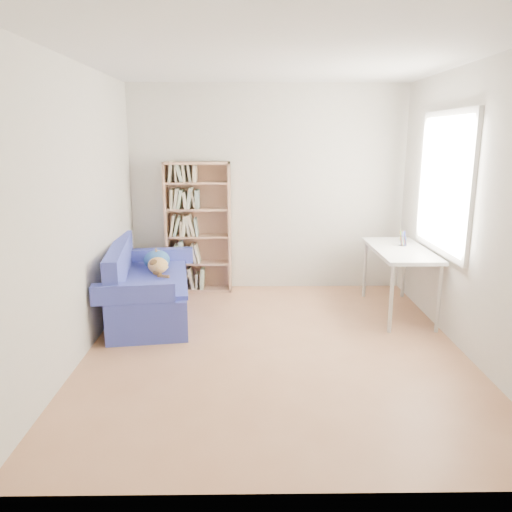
{
  "coord_description": "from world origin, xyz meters",
  "views": [
    {
      "loc": [
        -0.24,
        -4.41,
        1.95
      ],
      "look_at": [
        -0.17,
        0.19,
        0.85
      ],
      "focal_mm": 35.0,
      "sensor_mm": 36.0,
      "label": 1
    }
  ],
  "objects_px": {
    "bookshelf": "(199,232)",
    "sofa": "(147,289)",
    "pen_cup": "(403,240)",
    "desk": "(400,255)"
  },
  "relations": [
    {
      "from": "bookshelf",
      "to": "sofa",
      "type": "bearing_deg",
      "value": -117.28
    },
    {
      "from": "sofa",
      "to": "bookshelf",
      "type": "height_order",
      "value": "bookshelf"
    },
    {
      "from": "sofa",
      "to": "pen_cup",
      "type": "height_order",
      "value": "pen_cup"
    },
    {
      "from": "sofa",
      "to": "pen_cup",
      "type": "xyz_separation_m",
      "value": [
        2.88,
        0.2,
        0.5
      ]
    },
    {
      "from": "bookshelf",
      "to": "desk",
      "type": "height_order",
      "value": "bookshelf"
    },
    {
      "from": "bookshelf",
      "to": "desk",
      "type": "bearing_deg",
      "value": -21.28
    },
    {
      "from": "desk",
      "to": "pen_cup",
      "type": "bearing_deg",
      "value": 66.32
    },
    {
      "from": "bookshelf",
      "to": "pen_cup",
      "type": "height_order",
      "value": "bookshelf"
    },
    {
      "from": "sofa",
      "to": "desk",
      "type": "height_order",
      "value": "sofa"
    },
    {
      "from": "bookshelf",
      "to": "desk",
      "type": "distance_m",
      "value": 2.49
    }
  ]
}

